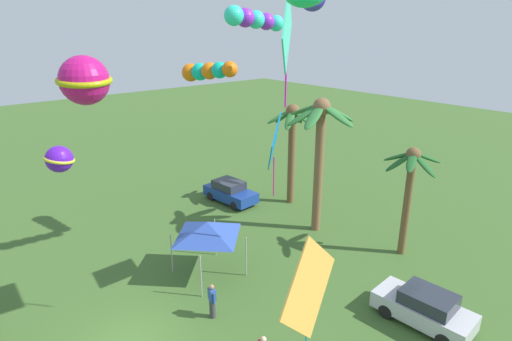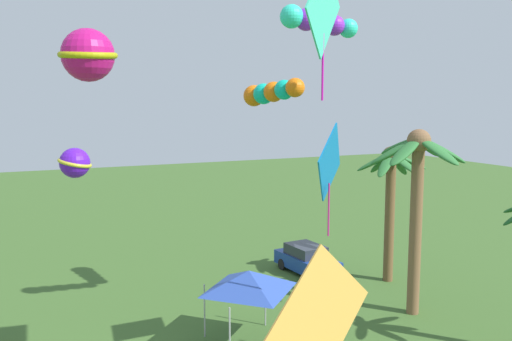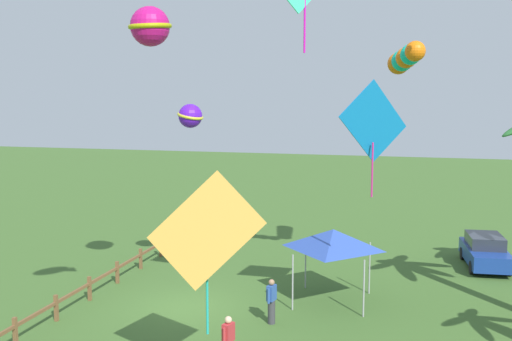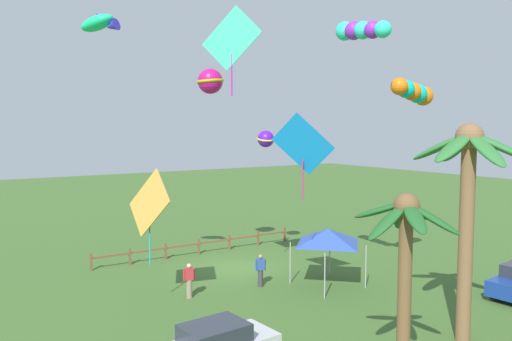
{
  "view_description": "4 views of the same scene",
  "coord_description": "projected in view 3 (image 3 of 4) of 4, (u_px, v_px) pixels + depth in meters",
  "views": [
    {
      "loc": [
        13.01,
        -4.69,
        11.67
      ],
      "look_at": [
        2.41,
        4.35,
        6.8
      ],
      "focal_mm": 29.37,
      "sensor_mm": 36.0,
      "label": 1
    },
    {
      "loc": [
        15.76,
        -2.73,
        9.1
      ],
      "look_at": [
        2.27,
        3.44,
        7.18
      ],
      "focal_mm": 38.33,
      "sensor_mm": 36.0,
      "label": 2
    },
    {
      "loc": [
        19.6,
        8.06,
        7.83
      ],
      "look_at": [
        0.81,
        2.89,
        5.39
      ],
      "focal_mm": 40.77,
      "sensor_mm": 36.0,
      "label": 3
    },
    {
      "loc": [
        14.29,
        23.73,
        7.76
      ],
      "look_at": [
        1.7,
        4.56,
        5.83
      ],
      "focal_mm": 35.87,
      "sensor_mm": 36.0,
      "label": 4
    }
  ],
  "objects": [
    {
      "name": "festival_tent",
      "position": [
        333.0,
        239.0,
        22.18
      ],
      "size": [
        2.86,
        2.86,
        2.85
      ],
      "color": "#9E9EA3",
      "rests_on": "ground"
    },
    {
      "name": "parked_car_1",
      "position": [
        485.0,
        251.0,
        26.95
      ],
      "size": [
        4.04,
        2.05,
        1.51
      ],
      "color": "navy",
      "rests_on": "ground"
    },
    {
      "name": "kite_tube_7",
      "position": [
        405.0,
        58.0,
        23.64
      ],
      "size": [
        3.37,
        1.55,
        1.17
      ],
      "color": "orange"
    },
    {
      "name": "spectator_1",
      "position": [
        272.0,
        301.0,
        20.18
      ],
      "size": [
        0.54,
        0.31,
        1.59
      ],
      "color": "#38383D",
      "rests_on": "ground"
    },
    {
      "name": "rail_fence",
      "position": [
        89.0,
        286.0,
        22.52
      ],
      "size": [
        13.2,
        0.12,
        0.95
      ],
      "color": "brown",
      "rests_on": "ground"
    },
    {
      "name": "ground_plane",
      "position": [
        188.0,
        307.0,
        21.85
      ],
      "size": [
        120.0,
        120.0,
        0.0
      ],
      "primitive_type": "plane",
      "color": "#3D6028"
    },
    {
      "name": "kite_ball_6",
      "position": [
        190.0,
        116.0,
        23.54
      ],
      "size": [
        1.36,
        1.36,
        0.97
      ],
      "color": "#5716C8"
    },
    {
      "name": "kite_ball_0",
      "position": [
        150.0,
        26.0,
        19.66
      ],
      "size": [
        1.71,
        1.71,
        1.35
      ],
      "color": "#BE1270"
    },
    {
      "name": "kite_diamond_5",
      "position": [
        373.0,
        123.0,
        18.46
      ],
      "size": [
        1.89,
        2.01,
        3.75
      ],
      "color": "#1074C0"
    },
    {
      "name": "kite_diamond_3",
      "position": [
        207.0,
        233.0,
        14.51
      ],
      "size": [
        0.69,
        2.97,
        4.19
      ],
      "color": "gold"
    }
  ]
}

